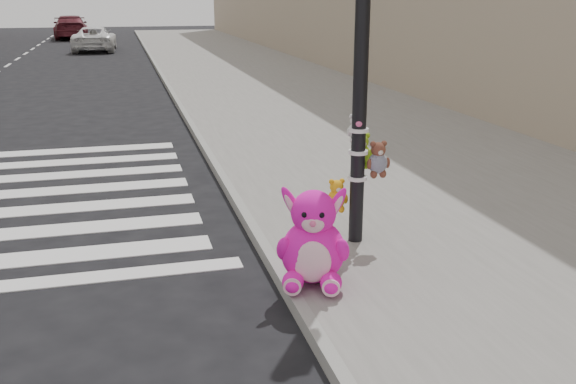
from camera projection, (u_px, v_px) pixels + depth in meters
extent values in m
plane|color=black|center=(130.00, 364.00, 5.19)|extent=(120.00, 120.00, 0.00)
cube|color=slate|center=(331.00, 115.00, 15.62)|extent=(7.00, 80.00, 0.14)
cube|color=gray|center=(189.00, 121.00, 14.79)|extent=(0.12, 80.00, 0.15)
cylinder|color=black|center=(361.00, 66.00, 6.85)|extent=(0.16, 0.16, 4.00)
cylinder|color=white|center=(357.00, 178.00, 7.22)|extent=(0.22, 0.22, 0.04)
cylinder|color=white|center=(358.00, 152.00, 7.13)|extent=(0.22, 0.22, 0.04)
cylinder|color=white|center=(359.00, 130.00, 7.06)|extent=(0.22, 0.22, 0.04)
ellipsoid|color=#FF15BB|center=(293.00, 284.00, 6.09)|extent=(0.30, 0.39, 0.18)
ellipsoid|color=#FF15BB|center=(331.00, 286.00, 6.06)|extent=(0.30, 0.39, 0.18)
ellipsoid|color=#FF15BB|center=(313.00, 251.00, 6.28)|extent=(0.78, 0.72, 0.64)
ellipsoid|color=#F9BFD1|center=(312.00, 262.00, 6.07)|extent=(0.38, 0.23, 0.42)
sphere|color=#FF15BB|center=(314.00, 212.00, 6.16)|extent=(0.56, 0.56, 0.44)
ellipsoid|color=#FF15BB|center=(293.00, 205.00, 6.17)|extent=(0.32, 0.18, 0.44)
ellipsoid|color=#FF15BB|center=(335.00, 206.00, 6.15)|extent=(0.32, 0.18, 0.44)
imported|color=white|center=(94.00, 39.00, 34.04)|extent=(2.27, 4.66, 1.28)
imported|color=maroon|center=(71.00, 27.00, 43.56)|extent=(2.47, 5.47, 1.56)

